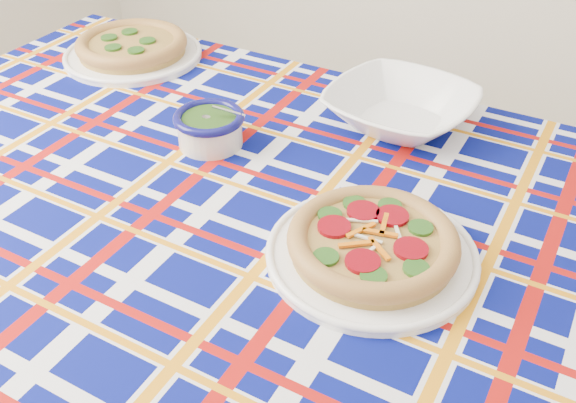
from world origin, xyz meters
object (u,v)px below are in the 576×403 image
at_px(serving_bowl, 400,108).
at_px(dining_table, 259,249).
at_px(pesto_bowl, 210,126).
at_px(main_focaccia_plate, 373,242).

bearing_deg(serving_bowl, dining_table, -110.05).
bearing_deg(dining_table, serving_bowl, 75.71).
bearing_deg(serving_bowl, pesto_bowl, -144.80).
distance_m(main_focaccia_plate, pesto_bowl, 0.44).
bearing_deg(serving_bowl, main_focaccia_plate, -80.23).
height_order(dining_table, pesto_bowl, pesto_bowl).
distance_m(main_focaccia_plate, serving_bowl, 0.43).
bearing_deg(dining_table, main_focaccia_plate, -4.25).
height_order(main_focaccia_plate, serving_bowl, serving_bowl).
xyz_separation_m(dining_table, pesto_bowl, (-0.18, 0.16, 0.13)).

